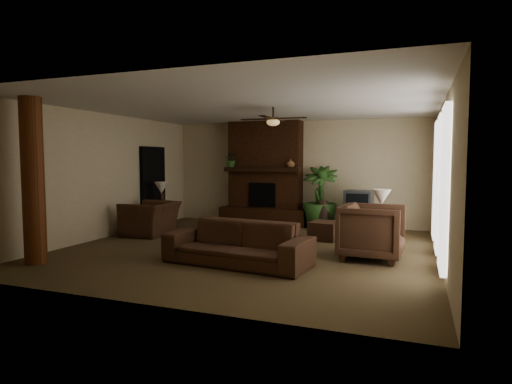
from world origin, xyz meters
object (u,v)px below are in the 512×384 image
at_px(sofa, 237,236).
at_px(ottoman, 325,231).
at_px(side_table_right, 378,237).
at_px(lamp_right, 381,200).
at_px(log_column, 33,181).
at_px(floor_vase, 323,213).
at_px(lamp_left, 161,190).
at_px(floor_plant, 319,211).
at_px(coffee_table, 260,227).
at_px(tv_stand, 356,222).
at_px(armchair_left, 151,213).
at_px(armchair_right, 372,229).
at_px(side_table_left, 160,218).

relative_size(sofa, ottoman, 4.12).
bearing_deg(sofa, side_table_right, 48.45).
distance_m(side_table_right, lamp_right, 0.73).
relative_size(log_column, side_table_right, 5.09).
bearing_deg(floor_vase, lamp_left, -161.88).
bearing_deg(floor_plant, coffee_table, -104.94).
height_order(log_column, tv_stand, log_column).
height_order(armchair_left, armchair_right, armchair_right).
bearing_deg(lamp_right, coffee_table, -175.67).
relative_size(coffee_table, side_table_right, 2.18).
bearing_deg(ottoman, lamp_left, 179.24).
distance_m(armchair_right, ottoman, 1.94).
bearing_deg(floor_plant, side_table_right, -54.54).
relative_size(coffee_table, ottoman, 2.00).
bearing_deg(side_table_left, armchair_right, -16.18).
bearing_deg(armchair_right, lamp_left, 76.96).
distance_m(sofa, armchair_right, 2.40).
distance_m(log_column, sofa, 3.55).
bearing_deg(side_table_right, armchair_left, -179.43).
height_order(log_column, armchair_left, log_column).
relative_size(coffee_table, tv_stand, 1.41).
distance_m(armchair_left, armchair_right, 5.15).
bearing_deg(armchair_right, ottoman, 40.31).
bearing_deg(lamp_right, side_table_right, 128.64).
height_order(sofa, side_table_left, sofa).
distance_m(armchair_left, lamp_left, 1.05).
height_order(armchair_left, lamp_right, lamp_right).
bearing_deg(floor_plant, lamp_left, -158.42).
bearing_deg(armchair_right, side_table_right, -0.47).
bearing_deg(floor_vase, log_column, -126.56).
relative_size(armchair_left, tv_stand, 1.40).
bearing_deg(floor_plant, tv_stand, -16.72).
height_order(armchair_left, lamp_left, lamp_left).
distance_m(log_column, lamp_left, 3.94).
height_order(log_column, lamp_right, log_column).
xyz_separation_m(coffee_table, floor_plant, (0.68, 2.56, 0.08)).
bearing_deg(side_table_right, lamp_right, -51.36).
bearing_deg(ottoman, log_column, -137.19).
bearing_deg(armchair_left, tv_stand, 112.27).
relative_size(floor_plant, lamp_right, 2.47).
bearing_deg(log_column, lamp_right, 29.22).
relative_size(armchair_right, lamp_right, 1.66).
bearing_deg(floor_vase, ottoman, -76.69).
height_order(side_table_left, lamp_left, lamp_left).
height_order(sofa, armchair_left, armchair_left).
distance_m(ottoman, tv_stand, 1.36).
xyz_separation_m(armchair_right, floor_vase, (-1.46, 2.86, -0.11)).
xyz_separation_m(armchair_right, side_table_left, (-5.42, 1.57, -0.26)).
xyz_separation_m(floor_vase, lamp_right, (1.56, -2.17, 0.57)).
xyz_separation_m(log_column, lamp_right, (5.42, 3.03, -0.40)).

